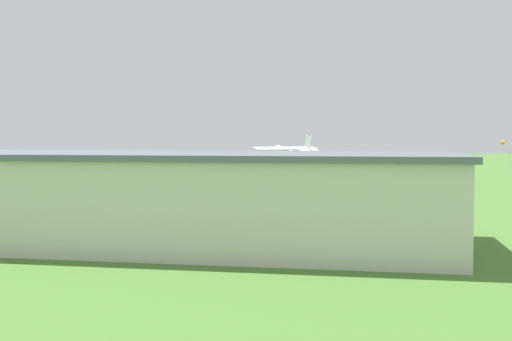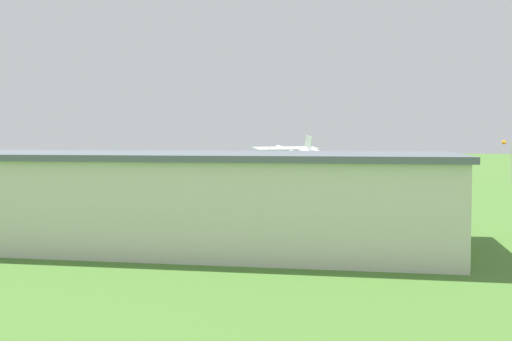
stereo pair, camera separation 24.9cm
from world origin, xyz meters
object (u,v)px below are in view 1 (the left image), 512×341
at_px(person_beside_truck, 64,197).
at_px(person_at_fence_line, 386,208).
at_px(hangar, 124,197).
at_px(person_by_parked_cars, 39,197).
at_px(person_near_hangar_door, 80,197).
at_px(biplane, 292,155).
at_px(person_walking_on_apron, 449,215).
at_px(windsock, 505,145).

xyz_separation_m(person_beside_truck, person_at_fence_line, (-29.68, 2.06, -0.08)).
bearing_deg(hangar, person_by_parked_cars, -46.66).
relative_size(hangar, person_beside_truck, 23.71).
relative_size(hangar, person_near_hangar_door, 23.47).
bearing_deg(biplane, person_near_hangar_door, 51.20).
xyz_separation_m(person_near_hangar_door, person_beside_truck, (1.60, 0.12, -0.01)).
relative_size(hangar, person_walking_on_apron, 25.59).
bearing_deg(person_walking_on_apron, biplane, -58.38).
bearing_deg(person_near_hangar_door, person_walking_on_apron, 170.18).
distance_m(biplane, windsock, 32.56).
bearing_deg(windsock, person_at_fence_line, 69.92).
xyz_separation_m(person_walking_on_apron, person_beside_truck, (34.29, -5.53, 0.07)).
bearing_deg(hangar, person_walking_on_apron, -149.63).
distance_m(hangar, person_by_parked_cars, 25.32).
height_order(hangar, person_beside_truck, hangar).
xyz_separation_m(biplane, person_near_hangar_door, (16.54, 20.57, -3.54)).
relative_size(biplane, person_by_parked_cars, 5.20).
distance_m(hangar, person_at_fence_line, 21.98).
xyz_separation_m(person_walking_on_apron, person_by_parked_cars, (37.56, -6.50, -0.02)).
xyz_separation_m(hangar, person_at_fence_line, (-15.63, -15.33, -2.00)).
distance_m(person_by_parked_cars, person_beside_truck, 3.40).
height_order(person_near_hangar_door, person_beside_truck, person_near_hangar_door).
relative_size(person_near_hangar_door, person_beside_truck, 1.01).
height_order(hangar, person_by_parked_cars, hangar).
distance_m(biplane, person_by_parked_cars, 29.34).
relative_size(hangar, biplane, 5.06).
bearing_deg(hangar, person_near_hangar_door, -54.59).
distance_m(hangar, biplane, 38.34).
bearing_deg(person_by_parked_cars, hangar, 133.34).
xyz_separation_m(biplane, person_by_parked_cars, (21.41, 19.73, -3.64)).
xyz_separation_m(hangar, person_walking_on_apron, (-20.24, -11.86, -1.99)).
bearing_deg(person_beside_truck, windsock, -138.72).
bearing_deg(windsock, person_walking_on_apron, 76.80).
distance_m(person_walking_on_apron, person_beside_truck, 34.74).
height_order(hangar, person_walking_on_apron, hangar).
xyz_separation_m(person_walking_on_apron, person_near_hangar_door, (32.69, -5.66, 0.08)).
relative_size(person_near_hangar_door, person_by_parked_cars, 1.12).
bearing_deg(hangar, person_beside_truck, -51.05).
relative_size(person_by_parked_cars, person_beside_truck, 0.90).
bearing_deg(person_by_parked_cars, person_beside_truck, 163.52).
bearing_deg(hangar, person_at_fence_line, -135.55).
relative_size(person_near_hangar_door, person_at_fence_line, 1.10).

